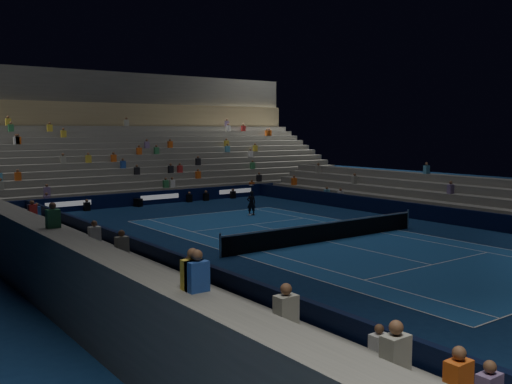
{
  "coord_description": "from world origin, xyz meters",
  "views": [
    {
      "loc": [
        -19.9,
        -20.91,
        5.63
      ],
      "look_at": [
        0.0,
        6.0,
        2.0
      ],
      "focal_mm": 40.18,
      "sensor_mm": 36.0,
      "label": 1
    }
  ],
  "objects": [
    {
      "name": "ground",
      "position": [
        0.0,
        0.0,
        0.0
      ],
      "size": [
        90.0,
        90.0,
        0.0
      ],
      "primitive_type": "plane",
      "color": "#0B2145",
      "rests_on": "ground"
    },
    {
      "name": "court_surface",
      "position": [
        0.0,
        0.0,
        0.01
      ],
      "size": [
        10.97,
        23.77,
        0.01
      ],
      "primitive_type": "cube",
      "color": "#194C8C",
      "rests_on": "ground"
    },
    {
      "name": "sponsor_barrier_far",
      "position": [
        0.0,
        18.5,
        0.5
      ],
      "size": [
        44.0,
        0.25,
        1.0
      ],
      "primitive_type": "cube",
      "color": "black",
      "rests_on": "ground"
    },
    {
      "name": "sponsor_barrier_east",
      "position": [
        9.7,
        0.0,
        0.5
      ],
      "size": [
        0.25,
        37.0,
        1.0
      ],
      "primitive_type": "cube",
      "color": "black",
      "rests_on": "ground"
    },
    {
      "name": "sponsor_barrier_west",
      "position": [
        -9.7,
        0.0,
        0.5
      ],
      "size": [
        0.25,
        37.0,
        1.0
      ],
      "primitive_type": "cube",
      "color": "black",
      "rests_on": "ground"
    },
    {
      "name": "grandstand_main",
      "position": [
        0.0,
        27.9,
        3.38
      ],
      "size": [
        44.0,
        15.2,
        11.2
      ],
      "color": "slate",
      "rests_on": "ground"
    },
    {
      "name": "grandstand_east",
      "position": [
        13.17,
        0.0,
        0.92
      ],
      "size": [
        5.0,
        37.0,
        2.5
      ],
      "color": "slate",
      "rests_on": "ground"
    },
    {
      "name": "grandstand_west",
      "position": [
        -13.17,
        0.0,
        0.92
      ],
      "size": [
        5.0,
        37.0,
        2.5
      ],
      "color": "#61625D",
      "rests_on": "ground"
    },
    {
      "name": "tennis_net",
      "position": [
        0.0,
        0.0,
        0.5
      ],
      "size": [
        12.9,
        0.1,
        1.1
      ],
      "color": "#B2B2B7",
      "rests_on": "ground"
    },
    {
      "name": "tennis_player",
      "position": [
        2.19,
        9.48,
        0.81
      ],
      "size": [
        0.69,
        0.57,
        1.63
      ],
      "primitive_type": "imported",
      "rotation": [
        0.0,
        0.0,
        2.79
      ],
      "color": "black",
      "rests_on": "ground"
    },
    {
      "name": "broadcast_camera",
      "position": [
        -1.98,
        17.94,
        0.31
      ],
      "size": [
        0.6,
        0.97,
        0.59
      ],
      "color": "black",
      "rests_on": "ground"
    }
  ]
}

